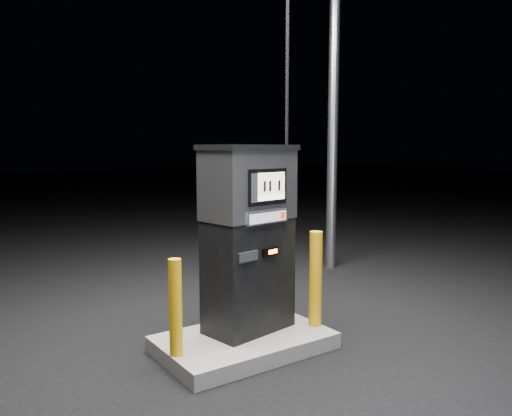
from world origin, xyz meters
TOP-DOWN VIEW (x-y plane):
  - ground at (0.00, 0.00)m, footprint 80.00×80.00m
  - pump_island at (0.00, 0.00)m, footprint 1.60×1.00m
  - fuel_dispenser at (0.12, 0.10)m, footprint 1.04×0.68m
  - bollard_left at (-0.74, -0.06)m, footprint 0.15×0.15m
  - bollard_right at (0.74, -0.18)m, footprint 0.13×0.13m

SIDE VIEW (x-z plane):
  - ground at x=0.00m, z-range 0.00..0.00m
  - pump_island at x=0.00m, z-range 0.00..0.15m
  - bollard_left at x=-0.74m, z-range 0.15..1.00m
  - bollard_right at x=0.74m, z-range 0.15..1.11m
  - fuel_dispenser at x=0.12m, z-range -0.80..2.96m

